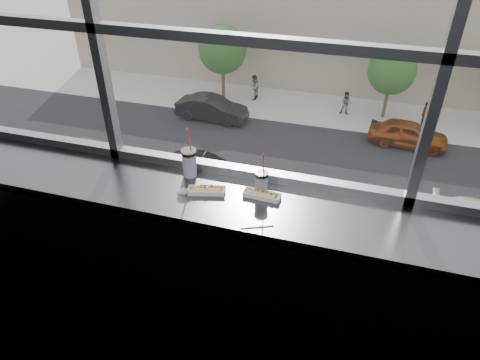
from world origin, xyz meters
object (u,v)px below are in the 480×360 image
(hotdog_tray_right, at_px, (262,194))
(loose_straw, at_px, (257,227))
(car_near_a, at_px, (101,153))
(pedestrian_b, at_px, (347,101))
(hotdog_tray_left, at_px, (207,190))
(soda_cup_right, at_px, (261,182))
(car_near_b, at_px, (202,167))
(wrapper, at_px, (183,191))
(car_near_c, at_px, (336,193))
(pedestrian_c, at_px, (426,112))
(car_far_a, at_px, (212,105))
(tree_left, at_px, (223,50))
(pedestrian_a, at_px, (254,85))
(soda_cup_left, at_px, (189,161))
(tree_center, at_px, (392,71))
(car_far_b, at_px, (409,130))

(hotdog_tray_right, distance_m, loose_straw, 0.29)
(car_near_a, xyz_separation_m, pedestrian_b, (13.05, 11.64, 0.04))
(hotdog_tray_left, distance_m, soda_cup_right, 0.35)
(soda_cup_right, relative_size, car_near_b, 0.05)
(wrapper, bearing_deg, car_near_c, 87.94)
(hotdog_tray_right, bearing_deg, pedestrian_b, 94.12)
(hotdog_tray_left, relative_size, pedestrian_c, 0.11)
(car_far_a, bearing_deg, tree_left, 9.66)
(soda_cup_right, bearing_deg, pedestrian_a, 104.85)
(pedestrian_b, bearing_deg, soda_cup_left, -90.22)
(hotdog_tray_right, xyz_separation_m, tree_center, (2.29, 28.21, -8.64))
(hotdog_tray_left, height_order, car_near_b, hotdog_tray_left)
(pedestrian_a, relative_size, pedestrian_c, 1.07)
(soda_cup_left, height_order, car_near_a, soda_cup_left)
(pedestrian_a, distance_m, pedestrian_b, 7.23)
(tree_left, bearing_deg, car_near_b, -76.75)
(wrapper, distance_m, car_near_a, 23.60)
(car_near_c, bearing_deg, soda_cup_left, 176.41)
(car_near_c, xyz_separation_m, car_near_a, (-13.57, 0.00, 0.03))
(car_near_c, xyz_separation_m, pedestrian_a, (-7.70, 12.43, 0.20))
(pedestrian_b, distance_m, tree_center, 3.64)
(soda_cup_right, relative_size, tree_center, 0.06)
(wrapper, bearing_deg, pedestrian_c, 78.80)
(hotdog_tray_right, bearing_deg, soda_cup_right, 116.41)
(loose_straw, height_order, pedestrian_c, loose_straw)
(car_far_b, distance_m, car_far_a, 13.31)
(car_near_c, distance_m, pedestrian_b, 11.65)
(pedestrian_b, bearing_deg, soda_cup_right, -89.17)
(loose_straw, relative_size, car_far_b, 0.03)
(pedestrian_c, height_order, tree_center, tree_center)
(car_near_a, distance_m, pedestrian_a, 13.75)
(soda_cup_right, xyz_separation_m, tree_left, (-9.97, 28.17, -8.30))
(pedestrian_a, bearing_deg, wrapper, 13.90)
(pedestrian_c, distance_m, pedestrian_b, 5.40)
(tree_left, bearing_deg, car_near_c, -49.96)
(hotdog_tray_left, xyz_separation_m, tree_left, (-9.64, 28.26, -8.24))
(loose_straw, xyz_separation_m, tree_left, (-10.03, 28.50, -8.22))
(loose_straw, bearing_deg, hotdog_tray_left, 125.47)
(hotdog_tray_left, bearing_deg, wrapper, 179.78)
(car_near_a, bearing_deg, car_near_c, -82.51)
(tree_center, bearing_deg, car_far_b, -69.26)
(car_far_a, bearing_deg, loose_straw, -155.83)
(car_far_a, bearing_deg, pedestrian_c, -74.23)
(hotdog_tray_left, distance_m, loose_straw, 0.46)
(hotdog_tray_left, bearing_deg, soda_cup_left, 123.07)
(car_far_b, bearing_deg, car_near_b, 130.45)
(car_near_a, relative_size, tree_center, 1.13)
(car_near_b, xyz_separation_m, car_far_b, (10.96, 8.00, -0.03))
(car_near_c, bearing_deg, pedestrian_a, 30.37)
(car_far_b, bearing_deg, car_near_a, 119.18)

